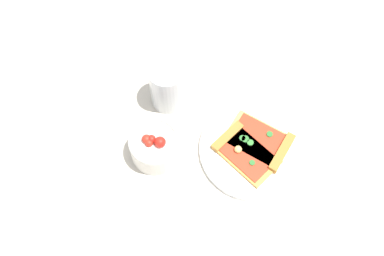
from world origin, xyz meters
The scene contains 6 objects.
ground_plane centered at (0.00, 0.00, 0.00)m, with size 2.40×2.40×0.00m, color beige.
plate centered at (0.01, 0.02, 0.01)m, with size 0.24×0.24×0.01m, color white.
pizza_slice_near centered at (0.00, 0.00, 0.02)m, with size 0.15×0.12×0.02m.
pizza_slice_far centered at (0.02, 0.04, 0.02)m, with size 0.14×0.10×0.02m.
salad_bowl centered at (-0.17, -0.10, 0.04)m, with size 0.11×0.11×0.09m.
soda_glass centered at (-0.22, 0.03, 0.06)m, with size 0.08×0.08×0.12m.
Camera 1 is at (0.10, -0.38, 0.91)m, focal length 40.76 mm.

